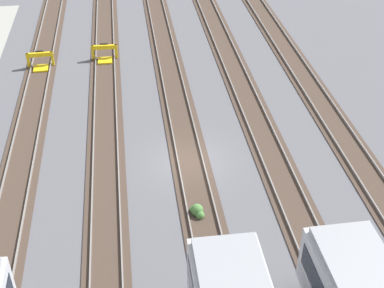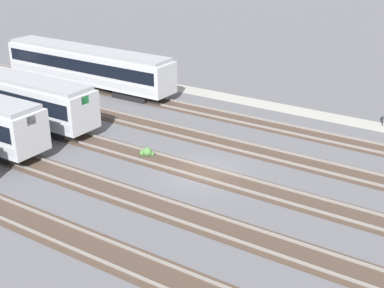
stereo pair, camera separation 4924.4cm
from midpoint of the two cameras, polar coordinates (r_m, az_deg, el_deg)
ground_plane at (r=20.36m, az=37.49°, el=-38.23°), size 400.00×400.00×0.00m
service_walkway at (r=30.31m, az=36.47°, el=-15.30°), size 54.00×2.00×0.01m
rail_track_nearest at (r=26.81m, az=36.69°, el=-20.50°), size 90.00×2.23×0.21m
rail_track_near_inner at (r=23.29m, az=37.02°, el=-28.10°), size 90.00×2.23×0.21m
rail_track_middle at (r=20.32m, az=37.53°, el=-38.16°), size 90.00×2.24×0.21m
rail_track_far_inner at (r=18.17m, az=38.45°, el=-51.08°), size 90.00×2.23×0.21m
rail_track_farthest at (r=17.15m, az=40.58°, el=-66.43°), size 90.00×2.23×0.21m
subway_car_front_row_leftmost at (r=23.00m, az=-15.20°, el=-17.11°), size 18.02×2.94×3.70m
subway_car_front_row_left_inner at (r=28.88m, az=-1.02°, el=-7.18°), size 18.01×2.91×3.70m
weed_clump at (r=19.79m, az=21.99°, el=-34.94°), size 0.92×0.70×0.64m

